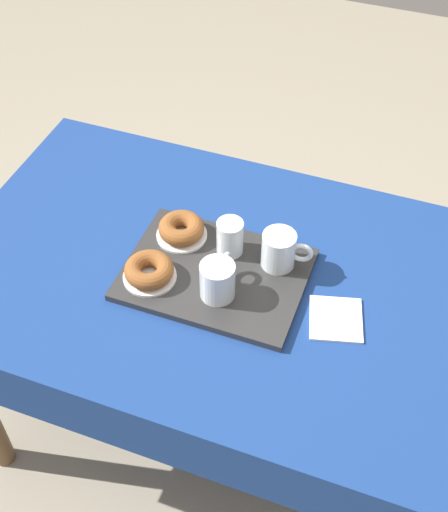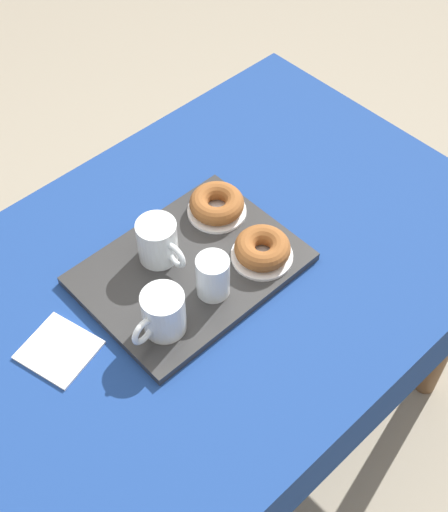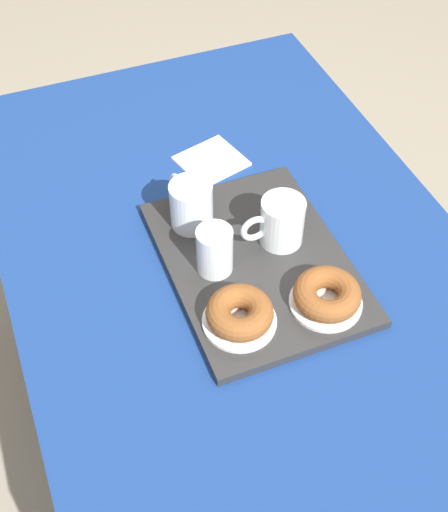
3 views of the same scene
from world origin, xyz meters
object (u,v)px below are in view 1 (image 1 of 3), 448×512
donut_plate_left (182,235)px  donut_plate_right (150,276)px  serving_tray (215,274)px  tea_mug_right (279,251)px  dining_table (227,298)px  sugar_donut_right (149,270)px  water_glass_near (230,239)px  sugar_donut_left (181,228)px  paper_napkin (336,319)px  tea_mug_left (218,281)px

donut_plate_left → donut_plate_right: size_ratio=1.00×
serving_tray → tea_mug_right: size_ratio=3.47×
dining_table → sugar_donut_right: bearing=28.6°
water_glass_near → donut_plate_right: water_glass_near is taller
donut_plate_right → sugar_donut_right: 0.02m
tea_mug_right → sugar_donut_left: bearing=-1.2°
sugar_donut_left → paper_napkin: (-0.44, 0.11, -0.04)m
donut_plate_left → paper_napkin: bearing=165.5°
tea_mug_left → donut_plate_left: tea_mug_left is taller
tea_mug_left → sugar_donut_left: 0.21m
water_glass_near → donut_plate_left: bearing=-2.3°
sugar_donut_right → tea_mug_right: bearing=-151.3°
tea_mug_left → sugar_donut_right: bearing=3.5°
tea_mug_right → donut_plate_left: bearing=-1.2°
donut_plate_left → paper_napkin: size_ratio=1.00×
serving_tray → donut_plate_right: size_ratio=3.37×
water_glass_near → sugar_donut_right: 0.22m
serving_tray → sugar_donut_right: bearing=27.1°
sugar_donut_right → sugar_donut_left: bearing=-96.5°
dining_table → paper_napkin: size_ratio=10.84×
water_glass_near → dining_table: bearing=104.2°
dining_table → donut_plate_right: size_ratio=10.82×
dining_table → paper_napkin: bearing=170.9°
water_glass_near → donut_plate_left: size_ratio=0.73×
dining_table → tea_mug_left: (-0.01, 0.08, 0.16)m
tea_mug_left → tea_mug_right: (-0.11, -0.14, 0.00)m
dining_table → tea_mug_right: 0.20m
dining_table → donut_plate_left: donut_plate_left is taller
sugar_donut_right → serving_tray: bearing=-152.9°
dining_table → serving_tray: (0.02, 0.02, 0.10)m
paper_napkin → tea_mug_right: bearing=-31.6°
serving_tray → tea_mug_right: (-0.14, -0.08, 0.05)m
tea_mug_left → donut_plate_right: (0.17, 0.01, -0.04)m
serving_tray → sugar_donut_left: 0.16m
donut_plate_left → donut_plate_right: 0.16m
tea_mug_right → paper_napkin: (-0.17, 0.11, -0.06)m
dining_table → serving_tray: 0.11m
water_glass_near → donut_plate_right: (0.15, 0.15, -0.04)m
water_glass_near → paper_napkin: bearing=160.5°
donut_plate_left → sugar_donut_left: sugar_donut_left is taller
serving_tray → tea_mug_right: 0.17m
dining_table → sugar_donut_right: sugar_donut_right is taller
serving_tray → paper_napkin: size_ratio=3.37×
donut_plate_right → sugar_donut_right: bearing=0.0°
dining_table → tea_mug_right: (-0.11, -0.06, 0.16)m
donut_plate_right → water_glass_near: bearing=-134.8°
dining_table → tea_mug_left: 0.18m
serving_tray → sugar_donut_left: (0.12, -0.09, 0.04)m
dining_table → tea_mug_right: bearing=-151.2°
donut_plate_right → sugar_donut_right: (0.00, 0.00, 0.02)m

